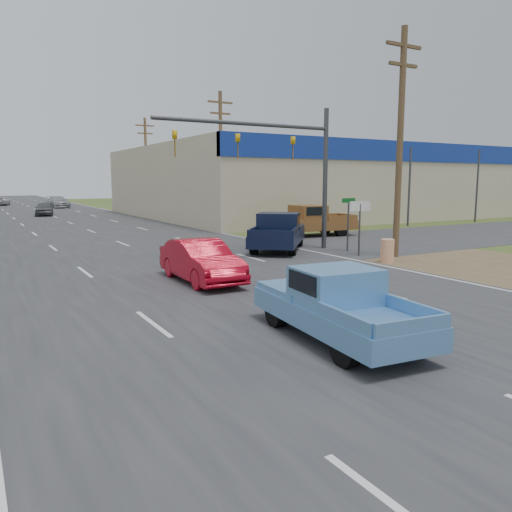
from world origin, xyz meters
TOP-DOWN VIEW (x-y plane):
  - main_road at (0.00, 40.00)m, footprint 15.00×180.00m
  - cross_road at (0.00, 18.00)m, footprint 120.00×10.00m
  - dirt_verge at (11.00, 10.00)m, footprint 8.00×18.00m
  - big_box_store at (32.00, 39.93)m, footprint 50.00×28.10m
  - utility_pole_1 at (9.50, 13.00)m, footprint 2.00×0.28m
  - utility_pole_2 at (9.50, 31.00)m, footprint 2.00×0.28m
  - utility_pole_3 at (9.50, 49.00)m, footprint 2.00×0.28m
  - tree_3 at (55.00, 70.00)m, footprint 8.40×8.40m
  - tree_5 at (30.00, 95.00)m, footprint 7.98×7.98m
  - barrel_0 at (8.00, 12.00)m, footprint 0.56×0.56m
  - barrel_1 at (8.40, 20.50)m, footprint 0.56×0.56m
  - lane_sign at (8.20, 14.00)m, footprint 1.20×0.08m
  - street_name_sign at (8.80, 15.50)m, footprint 0.80×0.08m
  - signal_mast at (5.82, 17.00)m, footprint 9.12×0.40m
  - red_convertible at (-0.50, 12.16)m, footprint 1.57×4.37m
  - blue_pickup at (-0.49, 4.99)m, footprint 2.27×4.89m
  - navy_pickup at (6.15, 17.66)m, footprint 5.28×5.67m
  - brown_pickup at (11.07, 22.01)m, footprint 6.04×2.80m
  - distant_car_grey at (-0.62, 50.66)m, footprint 2.28×4.30m
  - distant_car_silver at (3.03, 65.99)m, footprint 2.56×5.29m
  - distant_car_white at (-3.00, 76.95)m, footprint 2.65×4.56m

SIDE VIEW (x-z plane):
  - dirt_verge at x=11.00m, z-range 0.00..0.01m
  - cross_road at x=0.00m, z-range 0.00..0.02m
  - main_road at x=0.00m, z-range 0.00..0.02m
  - barrel_0 at x=8.00m, z-range 0.00..1.00m
  - barrel_1 at x=8.40m, z-range 0.00..1.00m
  - distant_car_white at x=-3.00m, z-range 0.00..1.20m
  - distant_car_grey at x=-0.62m, z-range 0.00..1.39m
  - red_convertible at x=-0.50m, z-range 0.00..1.44m
  - distant_car_silver at x=3.03m, z-range 0.00..1.48m
  - blue_pickup at x=-0.49m, z-range 0.01..1.58m
  - navy_pickup at x=6.15m, z-range 0.01..1.87m
  - brown_pickup at x=11.07m, z-range 0.01..1.95m
  - street_name_sign at x=8.80m, z-range 0.30..2.91m
  - lane_sign at x=8.20m, z-range 0.64..3.16m
  - big_box_store at x=32.00m, z-range 0.01..6.61m
  - signal_mast at x=5.82m, z-range 1.30..8.30m
  - utility_pole_1 at x=9.50m, z-range 0.32..10.32m
  - utility_pole_2 at x=9.50m, z-range 0.32..10.32m
  - utility_pole_3 at x=9.50m, z-range 0.32..10.32m
  - tree_5 at x=30.00m, z-range 0.94..10.82m
  - tree_3 at x=55.00m, z-range 0.99..11.39m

